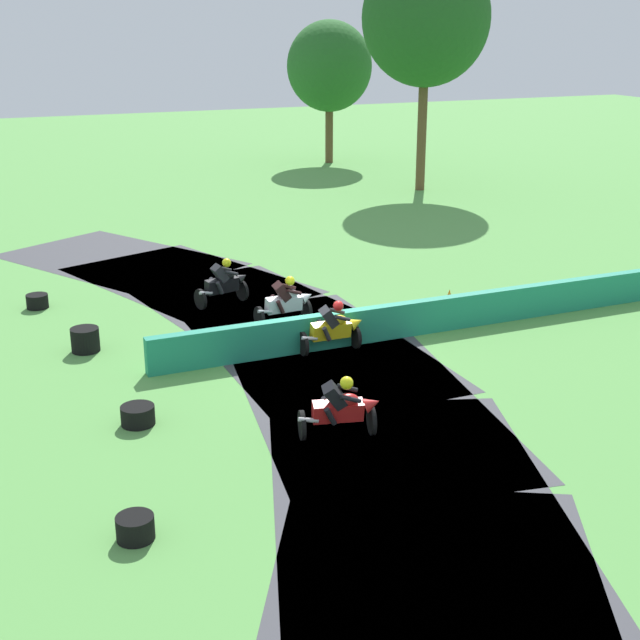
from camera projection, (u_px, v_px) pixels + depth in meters
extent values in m
plane|color=#569947|center=(314.00, 349.00, 22.12)|extent=(120.00, 120.00, 0.00)
cube|color=#3D3D42|center=(439.00, 637.00, 11.82)|extent=(8.04, 9.34, 0.01)
cube|color=#3D3D42|center=(414.00, 496.00, 15.33)|extent=(7.13, 9.11, 0.01)
cube|color=#3D3D42|center=(369.00, 408.00, 18.80)|extent=(6.02, 8.63, 0.01)
cube|color=#3D3D42|center=(314.00, 349.00, 22.12)|extent=(5.00, 8.07, 0.01)
cube|color=#3D3D42|center=(253.00, 309.00, 25.21)|extent=(6.25, 8.74, 0.01)
cube|color=#3D3D42|center=(188.00, 280.00, 27.98)|extent=(7.33, 9.18, 0.01)
cube|color=#3D3D42|center=(119.00, 260.00, 30.34)|extent=(8.20, 9.35, 0.01)
cube|color=#1E8466|center=(490.00, 307.00, 23.94)|extent=(18.85, 0.61, 0.90)
cylinder|color=black|center=(372.00, 420.00, 17.55)|extent=(0.25, 0.72, 0.72)
cylinder|color=black|center=(302.00, 425.00, 17.33)|extent=(0.25, 0.72, 0.72)
cube|color=red|center=(338.00, 411.00, 17.28)|extent=(1.06, 0.58, 0.45)
ellipsoid|color=red|center=(348.00, 400.00, 17.17)|extent=(0.50, 0.42, 0.30)
cone|color=red|center=(372.00, 404.00, 17.32)|extent=(0.46, 0.43, 0.47)
cylinder|color=#B2B2B7|center=(308.00, 420.00, 17.13)|extent=(0.42, 0.18, 0.17)
cube|color=black|center=(335.00, 395.00, 17.06)|extent=(0.56, 0.39, 0.62)
sphere|color=yellow|center=(347.00, 383.00, 16.95)|extent=(0.26, 0.26, 0.26)
cylinder|color=black|center=(347.00, 388.00, 17.24)|extent=(0.44, 0.17, 0.24)
cylinder|color=black|center=(351.00, 399.00, 16.94)|extent=(0.44, 0.17, 0.24)
cylinder|color=black|center=(327.00, 405.00, 17.39)|extent=(0.30, 0.18, 0.42)
cylinder|color=black|center=(330.00, 416.00, 17.09)|extent=(0.30, 0.18, 0.42)
cylinder|color=black|center=(355.00, 337.00, 22.15)|extent=(0.10, 0.71, 0.71)
cylinder|color=black|center=(303.00, 344.00, 21.65)|extent=(0.10, 0.71, 0.71)
cube|color=yellow|center=(331.00, 330.00, 21.75)|extent=(1.00, 0.37, 0.45)
ellipsoid|color=yellow|center=(338.00, 320.00, 21.68)|extent=(0.44, 0.33, 0.29)
cone|color=yellow|center=(356.00, 322.00, 21.93)|extent=(0.40, 0.40, 0.46)
cylinder|color=#B2B2B7|center=(310.00, 338.00, 21.48)|extent=(0.41, 0.12, 0.17)
cube|color=#28282D|center=(329.00, 317.00, 21.53)|extent=(0.50, 0.41, 0.61)
sphere|color=red|center=(338.00, 306.00, 21.47)|extent=(0.26, 0.26, 0.26)
cylinder|color=#28282D|center=(337.00, 311.00, 21.76)|extent=(0.43, 0.13, 0.24)
cylinder|color=#28282D|center=(342.00, 318.00, 21.47)|extent=(0.43, 0.13, 0.24)
cylinder|color=#28282D|center=(321.00, 327.00, 21.82)|extent=(0.27, 0.19, 0.42)
cylinder|color=#28282D|center=(327.00, 334.00, 21.53)|extent=(0.27, 0.19, 0.42)
cylinder|color=black|center=(307.00, 310.00, 24.15)|extent=(0.14, 0.69, 0.69)
cylinder|color=black|center=(259.00, 318.00, 23.56)|extent=(0.14, 0.69, 0.69)
cube|color=silver|center=(284.00, 304.00, 23.72)|extent=(1.02, 0.41, 0.44)
ellipsoid|color=silver|center=(290.00, 294.00, 23.68)|extent=(0.46, 0.35, 0.28)
cone|color=silver|center=(307.00, 297.00, 23.95)|extent=(0.41, 0.37, 0.45)
cylinder|color=#B2B2B7|center=(265.00, 312.00, 23.41)|extent=(0.41, 0.14, 0.17)
cube|color=#331919|center=(282.00, 291.00, 23.51)|extent=(0.51, 0.39, 0.60)
sphere|color=yellow|center=(290.00, 281.00, 23.48)|extent=(0.26, 0.26, 0.26)
cylinder|color=#331919|center=(289.00, 287.00, 23.76)|extent=(0.43, 0.15, 0.24)
cylinder|color=#331919|center=(294.00, 292.00, 23.48)|extent=(0.43, 0.15, 0.24)
cylinder|color=#331919|center=(275.00, 301.00, 23.77)|extent=(0.27, 0.18, 0.42)
cylinder|color=#331919|center=(280.00, 307.00, 23.49)|extent=(0.27, 0.18, 0.42)
cylinder|color=black|center=(242.00, 291.00, 25.88)|extent=(0.25, 0.66, 0.66)
cylinder|color=black|center=(201.00, 299.00, 25.08)|extent=(0.25, 0.66, 0.66)
cube|color=black|center=(222.00, 285.00, 25.36)|extent=(1.05, 0.56, 0.43)
ellipsoid|color=black|center=(227.00, 276.00, 25.36)|extent=(0.50, 0.41, 0.27)
cone|color=black|center=(242.00, 277.00, 25.70)|extent=(0.45, 0.43, 0.44)
cylinder|color=#B2B2B7|center=(206.00, 293.00, 24.96)|extent=(0.42, 0.20, 0.17)
cube|color=#28282D|center=(220.00, 273.00, 25.16)|extent=(0.55, 0.44, 0.59)
sphere|color=yellow|center=(227.00, 263.00, 25.17)|extent=(0.26, 0.26, 0.26)
cylinder|color=#28282D|center=(225.00, 269.00, 25.44)|extent=(0.43, 0.20, 0.24)
cylinder|color=#28282D|center=(231.00, 273.00, 25.18)|extent=(0.43, 0.20, 0.24)
cylinder|color=#28282D|center=(213.00, 284.00, 25.38)|extent=(0.28, 0.21, 0.42)
cylinder|color=#28282D|center=(220.00, 288.00, 25.12)|extent=(0.28, 0.21, 0.42)
cylinder|color=black|center=(136.00, 533.00, 14.05)|extent=(0.61, 0.61, 0.20)
cylinder|color=black|center=(135.00, 522.00, 13.98)|extent=(0.61, 0.61, 0.20)
cylinder|color=black|center=(138.00, 420.00, 18.02)|extent=(0.69, 0.69, 0.20)
cylinder|color=black|center=(137.00, 411.00, 17.95)|extent=(0.69, 0.69, 0.20)
cylinder|color=black|center=(86.00, 347.00, 21.99)|extent=(0.70, 0.70, 0.20)
cylinder|color=black|center=(85.00, 340.00, 21.92)|extent=(0.70, 0.70, 0.20)
cylinder|color=black|center=(85.00, 332.00, 21.86)|extent=(0.70, 0.70, 0.20)
cylinder|color=black|center=(38.00, 305.00, 25.27)|extent=(0.62, 0.62, 0.20)
cylinder|color=black|center=(37.00, 298.00, 25.20)|extent=(0.62, 0.62, 0.20)
cone|color=orange|center=(449.00, 297.00, 25.59)|extent=(0.28, 0.28, 0.44)
cylinder|color=brown|center=(422.00, 133.00, 41.89)|extent=(0.44, 0.44, 5.39)
ellipsoid|color=#1E511E|center=(426.00, 18.00, 40.21)|extent=(5.87, 5.87, 6.17)
cylinder|color=brown|center=(329.00, 133.00, 50.34)|extent=(0.44, 0.44, 3.33)
ellipsoid|color=#235B23|center=(329.00, 66.00, 49.15)|extent=(4.74, 4.74, 4.98)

